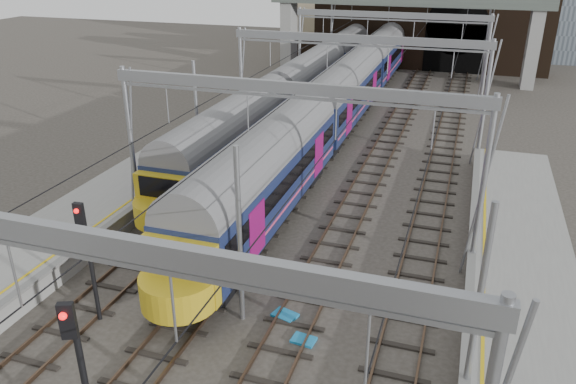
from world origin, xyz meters
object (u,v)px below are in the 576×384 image
(train_second, at_px, (307,81))
(signal_near_centre, at_px, (81,369))
(train_main, at_px, (366,71))
(signal_near_left, at_px, (87,248))

(train_second, relative_size, signal_near_centre, 9.05)
(train_main, relative_size, train_second, 1.44)
(signal_near_left, xyz_separation_m, signal_near_centre, (3.95, -5.59, 0.24))
(train_second, xyz_separation_m, signal_near_left, (0.82, -30.96, 0.62))
(train_main, relative_size, signal_near_left, 14.22)
(train_main, height_order, signal_near_centre, signal_near_centre)
(train_second, bearing_deg, signal_near_left, -88.48)
(train_main, distance_m, train_second, 6.49)
(signal_near_left, distance_m, signal_near_centre, 6.85)
(train_main, relative_size, signal_near_centre, 13.05)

